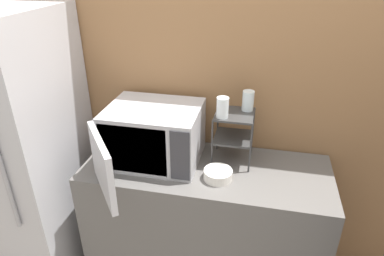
{
  "coord_description": "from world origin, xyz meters",
  "views": [
    {
      "loc": [
        0.27,
        -1.34,
        2.02
      ],
      "look_at": [
        -0.09,
        0.31,
        1.15
      ],
      "focal_mm": 32.0,
      "sensor_mm": 36.0,
      "label": 1
    }
  ],
  "objects": [
    {
      "name": "wall_back",
      "position": [
        0.0,
        0.61,
        1.3
      ],
      "size": [
        8.0,
        0.06,
        2.6
      ],
      "color": "olive",
      "rests_on": "ground_plane"
    },
    {
      "name": "counter",
      "position": [
        0.0,
        0.28,
        0.46
      ],
      "size": [
        1.42,
        0.57,
        0.92
      ],
      "color": "#595654",
      "rests_on": "ground_plane"
    },
    {
      "name": "microwave",
      "position": [
        -0.32,
        0.3,
        1.08
      ],
      "size": [
        0.55,
        0.76,
        0.33
      ],
      "color": "#ADADB2",
      "rests_on": "counter"
    },
    {
      "name": "dish_rack",
      "position": [
        0.13,
        0.39,
        1.14
      ],
      "size": [
        0.22,
        0.22,
        0.3
      ],
      "color": "#333333",
      "rests_on": "counter"
    },
    {
      "name": "glass_front_left",
      "position": [
        0.07,
        0.33,
        1.28
      ],
      "size": [
        0.07,
        0.07,
        0.11
      ],
      "color": "silver",
      "rests_on": "dish_rack"
    },
    {
      "name": "glass_back_right",
      "position": [
        0.2,
        0.46,
        1.28
      ],
      "size": [
        0.07,
        0.07,
        0.11
      ],
      "color": "silver",
      "rests_on": "dish_rack"
    },
    {
      "name": "bowl",
      "position": [
        0.08,
        0.19,
        0.95
      ],
      "size": [
        0.16,
        0.16,
        0.05
      ],
      "color": "silver",
      "rests_on": "counter"
    },
    {
      "name": "refrigerator",
      "position": [
        -1.18,
        0.22,
        0.89
      ],
      "size": [
        0.68,
        0.72,
        1.78
      ],
      "color": "#B7B7BC",
      "rests_on": "ground_plane"
    }
  ]
}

